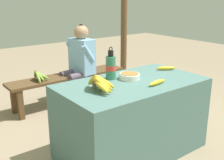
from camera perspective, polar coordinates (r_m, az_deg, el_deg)
The scene contains 11 objects.
ground_plane at distance 2.74m, azimuth 3.89°, elevation -14.17°, with size 12.00×12.00×0.00m, color gray.
market_counter at distance 2.58m, azimuth 4.04°, elevation -7.65°, with size 1.30×0.72×0.69m.
banana_bunch_ripe at distance 2.20m, azimuth -2.62°, elevation -0.44°, with size 0.20×0.33×0.15m.
serving_bowl at distance 2.53m, azimuth 3.58°, elevation 0.85°, with size 0.19×0.19×0.05m.
water_bottle at distance 2.50m, azimuth -0.26°, elevation 2.67°, with size 0.09×0.09×0.30m.
loose_banana_front at distance 2.40m, azimuth 9.16°, elevation -0.48°, with size 0.22×0.07×0.04m.
loose_banana_side at distance 2.88m, azimuth 10.88°, elevation 2.37°, with size 0.18×0.14×0.04m.
wooden_bench at distance 3.77m, azimuth -8.79°, elevation 0.15°, with size 1.62×0.32×0.40m.
seated_vendor at distance 3.75m, azimuth -6.64°, elevation 4.32°, with size 0.43×0.41×1.05m.
banana_bunch_green at distance 3.57m, azimuth -14.64°, elevation 1.00°, with size 0.18×0.31×0.15m.
support_post_far at distance 4.58m, azimuth 2.49°, elevation 15.52°, with size 0.10×0.10×2.59m.
Camera 1 is at (-1.56, -1.75, 1.42)m, focal length 45.00 mm.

